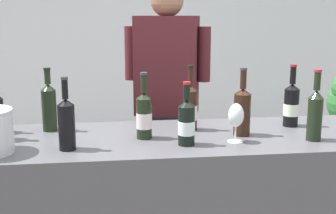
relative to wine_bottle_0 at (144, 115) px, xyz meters
The scene contains 11 objects.
wall_back 2.65m from the wine_bottle_0, 84.83° to the left, with size 8.00×0.10×2.80m, color silver.
wine_bottle_0 is the anchor object (origin of this frame).
wine_bottle_1 0.28m from the wine_bottle_0, 27.09° to the left, with size 0.08×0.08×0.34m.
wine_bottle_2 0.82m from the wine_bottle_0, ahead, with size 0.07×0.07×0.34m.
wine_bottle_3 0.23m from the wine_bottle_0, 35.65° to the right, with size 0.08×0.08×0.30m.
wine_bottle_5 0.38m from the wine_bottle_0, 158.54° to the right, with size 0.08×0.08×0.33m.
wine_bottle_6 0.49m from the wine_bottle_0, ahead, with size 0.08×0.08×0.34m.
wine_bottle_7 0.52m from the wine_bottle_0, 157.02° to the left, with size 0.08×0.08×0.33m.
wine_bottle_8 0.82m from the wine_bottle_0, ahead, with size 0.08×0.08×0.34m.
wine_glass 0.44m from the wine_bottle_0, 15.60° to the right, with size 0.07×0.07×0.19m.
person_server 0.70m from the wine_bottle_0, 73.30° to the left, with size 0.52×0.34×1.73m.
Camera 1 is at (-0.38, -2.09, 1.55)m, focal length 46.63 mm.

